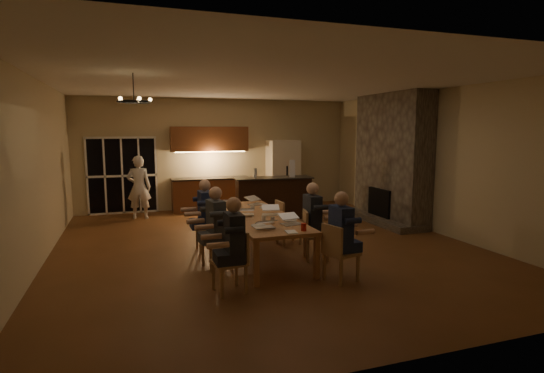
{
  "coord_description": "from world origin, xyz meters",
  "views": [
    {
      "loc": [
        -2.52,
        -7.84,
        2.31
      ],
      "look_at": [
        0.24,
        0.3,
        1.16
      ],
      "focal_mm": 28.0,
      "sensor_mm": 36.0,
      "label": 1
    }
  ],
  "objects_px": {
    "standing_person": "(139,187)",
    "laptop_f": "(256,199)",
    "redcup_near": "(304,227)",
    "plate_near": "(290,220)",
    "laptop_b": "(292,218)",
    "person_right_mid": "(312,221)",
    "chair_right_far": "(289,222)",
    "person_left_far": "(205,215)",
    "person_right_near": "(341,236)",
    "redcup_mid": "(231,209)",
    "chair_left_mid": "(217,242)",
    "mug_back": "(231,206)",
    "laptop_d": "(271,209)",
    "laptop_e": "(233,201)",
    "person_left_near": "(234,245)",
    "bar_blender": "(292,168)",
    "dining_table": "(258,235)",
    "laptop_a": "(264,221)",
    "can_cola": "(232,200)",
    "chair_left_far": "(208,228)",
    "can_silver": "(273,221)",
    "chair_left_near": "(229,262)",
    "laptop_c": "(245,209)",
    "plate_left": "(258,226)",
    "person_left_mid": "(216,228)",
    "bar_island": "(273,198)",
    "refrigerator": "(283,173)",
    "mug_mid": "(253,207)",
    "chair_right_near": "(341,252)",
    "mug_front": "(264,218)",
    "chandelier": "(134,102)",
    "plate_far": "(266,207)"
  },
  "relations": [
    {
      "from": "person_left_far",
      "to": "bar_blender",
      "type": "relative_size",
      "value": 3.12
    },
    {
      "from": "laptop_a",
      "to": "can_cola",
      "type": "height_order",
      "value": "laptop_a"
    },
    {
      "from": "laptop_e",
      "to": "standing_person",
      "type": "bearing_deg",
      "value": -31.39
    },
    {
      "from": "can_silver",
      "to": "can_cola",
      "type": "bearing_deg",
      "value": 94.32
    },
    {
      "from": "dining_table",
      "to": "bar_blender",
      "type": "bearing_deg",
      "value": 58.47
    },
    {
      "from": "dining_table",
      "to": "laptop_a",
      "type": "height_order",
      "value": "laptop_a"
    },
    {
      "from": "mug_back",
      "to": "plate_near",
      "type": "relative_size",
      "value": 0.45
    },
    {
      "from": "mug_front",
      "to": "plate_left",
      "type": "relative_size",
      "value": 0.41
    },
    {
      "from": "laptop_a",
      "to": "bar_blender",
      "type": "distance_m",
      "value": 4.54
    },
    {
      "from": "laptop_d",
      "to": "laptop_f",
      "type": "xyz_separation_m",
      "value": [
        0.05,
        1.14,
        0.0
      ]
    },
    {
      "from": "chandelier",
      "to": "redcup_mid",
      "type": "bearing_deg",
      "value": 17.69
    },
    {
      "from": "chair_right_far",
      "to": "can_cola",
      "type": "height_order",
      "value": "chair_right_far"
    },
    {
      "from": "chair_left_mid",
      "to": "laptop_a",
      "type": "xyz_separation_m",
      "value": [
        0.67,
        -0.52,
        0.42
      ]
    },
    {
      "from": "standing_person",
      "to": "laptop_f",
      "type": "relative_size",
      "value": 5.18
    },
    {
      "from": "laptop_b",
      "to": "laptop_d",
      "type": "height_order",
      "value": "same"
    },
    {
      "from": "laptop_d",
      "to": "redcup_mid",
      "type": "bearing_deg",
      "value": 157.17
    },
    {
      "from": "mug_back",
      "to": "plate_left",
      "type": "xyz_separation_m",
      "value": [
        0.06,
        -1.68,
        -0.04
      ]
    },
    {
      "from": "laptop_c",
      "to": "refrigerator",
      "type": "bearing_deg",
      "value": -103.44
    },
    {
      "from": "chair_right_near",
      "to": "chair_right_far",
      "type": "xyz_separation_m",
      "value": [
        0.0,
        2.25,
        0.0
      ]
    },
    {
      "from": "mug_mid",
      "to": "plate_near",
      "type": "distance_m",
      "value": 1.26
    },
    {
      "from": "redcup_mid",
      "to": "plate_left",
      "type": "relative_size",
      "value": 0.5
    },
    {
      "from": "redcup_mid",
      "to": "plate_far",
      "type": "bearing_deg",
      "value": 17.97
    },
    {
      "from": "chair_left_mid",
      "to": "person_right_mid",
      "type": "xyz_separation_m",
      "value": [
        1.74,
        -0.02,
        0.24
      ]
    },
    {
      "from": "laptop_b",
      "to": "person_right_mid",
      "type": "bearing_deg",
      "value": 29.15
    },
    {
      "from": "person_right_near",
      "to": "redcup_mid",
      "type": "distance_m",
      "value": 2.41
    },
    {
      "from": "redcup_mid",
      "to": "chair_left_far",
      "type": "bearing_deg",
      "value": 153.86
    },
    {
      "from": "mug_back",
      "to": "can_silver",
      "type": "height_order",
      "value": "can_silver"
    },
    {
      "from": "chair_left_mid",
      "to": "mug_back",
      "type": "xyz_separation_m",
      "value": [
        0.56,
        1.31,
        0.36
      ]
    },
    {
      "from": "person_left_near",
      "to": "bar_blender",
      "type": "bearing_deg",
      "value": 150.15
    },
    {
      "from": "mug_mid",
      "to": "can_cola",
      "type": "height_order",
      "value": "can_cola"
    },
    {
      "from": "bar_island",
      "to": "person_left_mid",
      "type": "distance_m",
      "value": 4.2
    },
    {
      "from": "person_right_near",
      "to": "redcup_mid",
      "type": "height_order",
      "value": "person_right_near"
    },
    {
      "from": "person_right_mid",
      "to": "bar_blender",
      "type": "height_order",
      "value": "bar_blender"
    },
    {
      "from": "person_right_mid",
      "to": "can_cola",
      "type": "distance_m",
      "value": 2.2
    },
    {
      "from": "redcup_near",
      "to": "plate_near",
      "type": "bearing_deg",
      "value": 84.99
    },
    {
      "from": "laptop_a",
      "to": "laptop_e",
      "type": "relative_size",
      "value": 1.0
    },
    {
      "from": "redcup_near",
      "to": "chair_right_far",
      "type": "bearing_deg",
      "value": 75.56
    },
    {
      "from": "chair_left_far",
      "to": "plate_near",
      "type": "height_order",
      "value": "chair_left_far"
    },
    {
      "from": "mug_front",
      "to": "person_left_far",
      "type": "bearing_deg",
      "value": 127.34
    },
    {
      "from": "chair_left_near",
      "to": "laptop_c",
      "type": "height_order",
      "value": "laptop_c"
    },
    {
      "from": "laptop_d",
      "to": "laptop_e",
      "type": "bearing_deg",
      "value": 124.16
    },
    {
      "from": "person_left_far",
      "to": "laptop_b",
      "type": "height_order",
      "value": "person_left_far"
    },
    {
      "from": "can_silver",
      "to": "plate_left",
      "type": "relative_size",
      "value": 0.5
    },
    {
      "from": "laptop_c",
      "to": "mug_mid",
      "type": "height_order",
      "value": "laptop_c"
    },
    {
      "from": "person_left_mid",
      "to": "person_left_far",
      "type": "relative_size",
      "value": 1.0
    },
    {
      "from": "person_left_near",
      "to": "laptop_b",
      "type": "height_order",
      "value": "person_left_near"
    },
    {
      "from": "laptop_d",
      "to": "laptop_f",
      "type": "bearing_deg",
      "value": 99.96
    },
    {
      "from": "chair_right_far",
      "to": "redcup_near",
      "type": "bearing_deg",
      "value": 163.12
    },
    {
      "from": "person_left_far",
      "to": "plate_left",
      "type": "relative_size",
      "value": 5.72
    },
    {
      "from": "plate_left",
      "to": "chair_right_near",
      "type": "bearing_deg",
      "value": -38.29
    }
  ]
}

